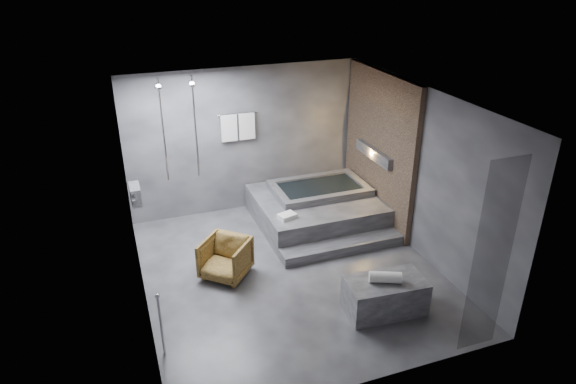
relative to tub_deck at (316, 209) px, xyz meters
name	(u,v)px	position (x,y,z in m)	size (l,w,h in m)	color
room	(309,163)	(-0.65, -1.21, 1.48)	(5.00, 5.04, 2.82)	#2C2C2F
tub_deck	(316,209)	(0.00, 0.00, 0.00)	(2.20, 2.00, 0.50)	#313134
tub_step	(342,247)	(0.00, -1.18, -0.16)	(2.20, 0.36, 0.18)	#313134
concrete_bench	(385,295)	(-0.12, -2.82, 0.00)	(1.11, 0.61, 0.50)	#37383A
driftwood_chair	(225,258)	(-2.04, -1.20, 0.07)	(0.67, 0.69, 0.63)	#463011
rolled_towel	(385,277)	(-0.16, -2.84, 0.33)	(0.16, 0.16, 0.44)	white
deck_towel	(287,216)	(-0.79, -0.60, 0.29)	(0.29, 0.21, 0.08)	silver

